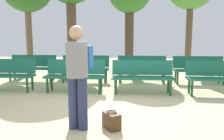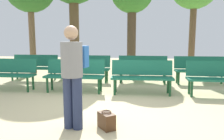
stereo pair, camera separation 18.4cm
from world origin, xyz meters
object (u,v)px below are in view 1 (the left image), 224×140
Objects in this scene: bench_r0_c3 at (219,76)px; bench_r1_c3 at (199,68)px; bench_r0_c0 at (6,73)px; bench_r0_c1 at (75,74)px; bench_r1_c1 at (85,67)px; visitor_with_backpack at (78,71)px; bench_r1_c0 at (32,66)px; bench_r1_c2 at (142,67)px; bench_r0_c2 at (142,75)px; handbag at (112,120)px.

bench_r0_c3 is 0.99× the size of bench_r1_c3.
bench_r0_c1 is at bearing -0.23° from bench_r0_c0.
visitor_with_backpack is (0.86, -3.85, 0.43)m from bench_r1_c1.
bench_r0_c1 is 2.56m from visitor_with_backpack.
visitor_with_backpack is at bearing -42.85° from bench_r0_c0.
bench_r0_c0 is 2.41m from bench_r1_c1.
bench_r0_c3 is at bearing -15.33° from bench_r1_c0.
bench_r1_c1 is at bearing 36.73° from bench_r0_c0.
bench_r1_c0 is at bearing -178.94° from bench_r1_c2.
bench_r0_c3 is 2.41m from bench_r1_c2.
bench_r0_c2 is 2.50m from handbag.
bench_r0_c2 is 3.99m from bench_r1_c0.
visitor_with_backpack is (-1.02, -3.95, 0.43)m from bench_r1_c2.
bench_r0_c1 and bench_r1_c3 have the same top height.
bench_r0_c1 is at bearing -159.03° from bench_r1_c3.
bench_r1_c0 reaches higher than handbag.
visitor_with_backpack reaches higher than bench_r0_c0.
bench_r0_c3 is at bearing -0.21° from bench_r0_c1.
handbag is (-2.44, -2.48, -0.37)m from bench_r0_c3.
bench_r1_c0 is (-5.69, 1.30, 0.00)m from bench_r0_c3.
bench_r1_c1 and bench_r1_c2 have the same top height.
bench_r1_c1 is at bearing -68.30° from visitor_with_backpack.
bench_r1_c0 is (0.02, 1.49, 0.00)m from bench_r0_c0.
bench_r1_c0 is at bearing 179.13° from bench_r1_c1.
bench_r1_c2 is 4.43× the size of handbag.
bench_r1_c3 is 4.47× the size of handbag.
bench_r0_c1 is at bearing 178.20° from bench_r0_c2.
bench_r0_c1 is at bearing -63.02° from visitor_with_backpack.
handbag is at bearing -135.11° from bench_r0_c3.
bench_r0_c1 is 2.37m from bench_r1_c2.
bench_r0_c2 and bench_r1_c2 have the same top height.
visitor_with_backpack is 4.55× the size of handbag.
handbag is at bearing -123.07° from bench_r1_c3.
bench_r0_c0 is 1.01× the size of bench_r1_c2.
bench_r1_c2 is 0.97× the size of visitor_with_backpack.
bench_r1_c1 is (1.87, 1.52, 0.00)m from bench_r0_c0.
bench_r0_c3 and bench_r1_c1 have the same top height.
bench_r1_c2 is (1.80, 1.54, 0.00)m from bench_r0_c1.
bench_r1_c0 is 1.00× the size of bench_r1_c1.
bench_r1_c2 is at bearing -0.53° from bench_r1_c0.
bench_r1_c0 is at bearing 156.44° from bench_r0_c2.
handbag is at bearing -37.48° from bench_r0_c0.
bench_r1_c0 is (-1.94, 1.42, 0.00)m from bench_r0_c1.
visitor_with_backpack is at bearing -175.89° from handbag.
bench_r0_c1 is 0.98× the size of visitor_with_backpack.
handbag is (1.39, -3.81, -0.37)m from bench_r1_c1.
handbag is (-2.31, -3.95, -0.37)m from bench_r1_c3.
bench_r0_c0 is 1.00× the size of bench_r1_c1.
bench_r0_c3 is 4.06m from bench_r1_c1.
visitor_with_backpack is (2.72, -3.82, 0.43)m from bench_r1_c0.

